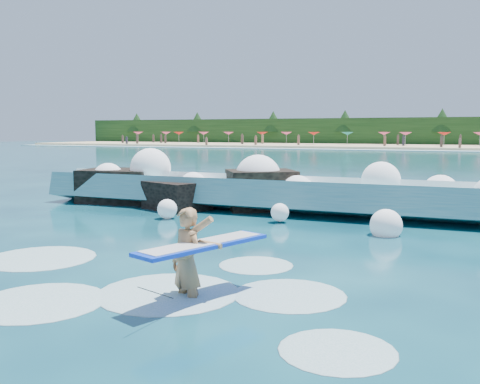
{
  "coord_description": "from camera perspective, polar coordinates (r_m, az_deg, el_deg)",
  "views": [
    {
      "loc": [
        6.8,
        -10.18,
        2.73
      ],
      "look_at": [
        1.5,
        2.0,
        1.2
      ],
      "focal_mm": 40.0,
      "sensor_mm": 36.0,
      "label": 1
    }
  ],
  "objects": [
    {
      "name": "beach_umbrellas",
      "position": [
        90.43,
        19.37,
        5.89
      ],
      "size": [
        112.51,
        6.6,
        0.5
      ],
      "color": "#DC4076",
      "rests_on": "ground"
    },
    {
      "name": "wet_band",
      "position": [
        77.53,
        18.52,
        4.24
      ],
      "size": [
        140.0,
        5.0,
        0.08
      ],
      "primitive_type": "cube",
      "color": "silver",
      "rests_on": "ground"
    },
    {
      "name": "wave_spray",
      "position": [
        18.23,
        2.66,
        1.07
      ],
      "size": [
        14.64,
        4.52,
        2.23
      ],
      "color": "white",
      "rests_on": "ground"
    },
    {
      "name": "surf_foam",
      "position": [
        9.83,
        -10.9,
        -9.67
      ],
      "size": [
        8.93,
        5.41,
        0.12
      ],
      "color": "silver",
      "rests_on": "ground"
    },
    {
      "name": "rock_cluster",
      "position": [
        19.67,
        -6.56,
        0.03
      ],
      "size": [
        8.69,
        3.7,
        1.59
      ],
      "color": "black",
      "rests_on": "ground"
    },
    {
      "name": "ground",
      "position": [
        12.55,
        -10.03,
        -6.1
      ],
      "size": [
        200.0,
        200.0,
        0.0
      ],
      "primitive_type": "plane",
      "color": "#082E40",
      "rests_on": "ground"
    },
    {
      "name": "surfer_with_board",
      "position": [
        8.76,
        -5.3,
        -7.09
      ],
      "size": [
        1.37,
        2.96,
        1.8
      ],
      "color": "#A87A4E",
      "rests_on": "ground"
    },
    {
      "name": "treeline",
      "position": [
        98.42,
        19.67,
        6.05
      ],
      "size": [
        140.0,
        4.0,
        5.0
      ],
      "primitive_type": "cube",
      "color": "black",
      "rests_on": "ground"
    },
    {
      "name": "breaking_wave",
      "position": [
        18.28,
        4.13,
        -0.37
      ],
      "size": [
        17.5,
        2.75,
        1.51
      ],
      "color": "teal",
      "rests_on": "ground"
    },
    {
      "name": "beachgoers",
      "position": [
        84.62,
        17.31,
        5.14
      ],
      "size": [
        99.73,
        13.46,
        1.91
      ],
      "color": "#3F332D",
      "rests_on": "ground"
    },
    {
      "name": "beach",
      "position": [
        88.48,
        19.16,
        4.56
      ],
      "size": [
        140.0,
        20.0,
        0.4
      ],
      "primitive_type": "cube",
      "color": "tan",
      "rests_on": "ground"
    }
  ]
}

